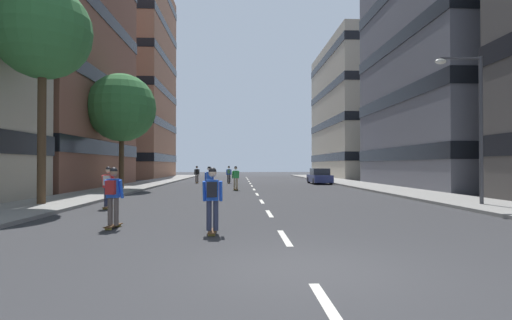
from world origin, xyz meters
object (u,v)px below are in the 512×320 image
object	(u,v)px
parked_car_near	(320,177)
skater_5	(212,196)
streetlamp_right	(473,113)
street_tree_mid	(42,32)
skater_0	(209,180)
street_tree_near	(122,108)
skater_4	(108,185)
skater_2	(113,193)
skater_3	(197,174)
skater_1	(236,177)
skater_6	(229,173)

from	to	relation	value
parked_car_near	skater_5	world-z (taller)	skater_5
streetlamp_right	skater_5	size ratio (longest dim) A/B	3.65
streetlamp_right	street_tree_mid	bearing A→B (deg)	177.16
parked_car_near	skater_0	xyz separation A→B (m)	(-9.68, -15.38, 0.29)
parked_car_near	street_tree_near	world-z (taller)	street_tree_near
skater_4	skater_5	bearing A→B (deg)	-52.94
skater_5	skater_0	bearing A→B (deg)	94.61
parked_car_near	street_tree_near	bearing A→B (deg)	-151.95
skater_2	skater_3	bearing A→B (deg)	91.25
skater_0	skater_3	distance (m)	17.76
street_tree_mid	skater_4	distance (m)	7.50
skater_1	skater_6	distance (m)	11.06
skater_1	skater_5	xyz separation A→B (m)	(-0.48, -18.43, 0.03)
parked_car_near	skater_3	distance (m)	12.44
parked_car_near	skater_5	xyz separation A→B (m)	(-8.65, -28.07, 0.32)
parked_car_near	skater_3	xyz separation A→B (m)	(-12.24, 2.20, 0.29)
streetlamp_right	skater_5	distance (m)	13.06
streetlamp_right	skater_3	xyz separation A→B (m)	(-14.57, 23.94, -3.15)
street_tree_mid	skater_3	xyz separation A→B (m)	(4.41, 22.99, -6.76)
skater_1	skater_3	xyz separation A→B (m)	(-4.07, 11.84, 0.00)
street_tree_mid	skater_2	xyz separation A→B (m)	(5.05, -6.19, -6.73)
skater_6	skater_4	bearing A→B (deg)	-101.10
street_tree_near	skater_0	bearing A→B (deg)	-42.97
skater_3	skater_1	bearing A→B (deg)	-71.02
skater_0	skater_3	size ratio (longest dim) A/B	1.00
skater_4	skater_0	bearing A→B (deg)	58.97
streetlamp_right	skater_4	bearing A→B (deg)	179.80
skater_5	skater_4	bearing A→B (deg)	127.06
skater_4	street_tree_mid	bearing A→B (deg)	164.40
skater_2	skater_4	distance (m)	5.62
skater_5	skater_6	xyz separation A→B (m)	(-0.29, 29.46, 0.00)
parked_car_near	skater_4	world-z (taller)	skater_4
streetlamp_right	parked_car_near	bearing A→B (deg)	96.12
skater_1	skater_4	bearing A→B (deg)	-113.76
skater_4	skater_5	xyz separation A→B (m)	(4.82, -6.38, 0.00)
skater_4	skater_5	size ratio (longest dim) A/B	1.00
street_tree_near	skater_6	distance (m)	13.81
skater_0	skater_3	world-z (taller)	same
skater_3	skater_4	bearing A→B (deg)	-92.95
street_tree_near	skater_3	size ratio (longest dim) A/B	4.77
skater_0	skater_2	xyz separation A→B (m)	(-1.93, -11.61, 0.03)
skater_0	skater_4	size ratio (longest dim) A/B	1.00
skater_0	skater_1	world-z (taller)	same
skater_1	parked_car_near	bearing A→B (deg)	49.73
parked_car_near	streetlamp_right	xyz separation A→B (m)	(2.33, -21.74, 3.44)
skater_2	skater_1	bearing A→B (deg)	78.80
street_tree_mid	skater_0	bearing A→B (deg)	37.85
skater_3	skater_6	distance (m)	3.39
streetlamp_right	skater_3	distance (m)	28.20
skater_2	street_tree_near	bearing A→B (deg)	105.58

